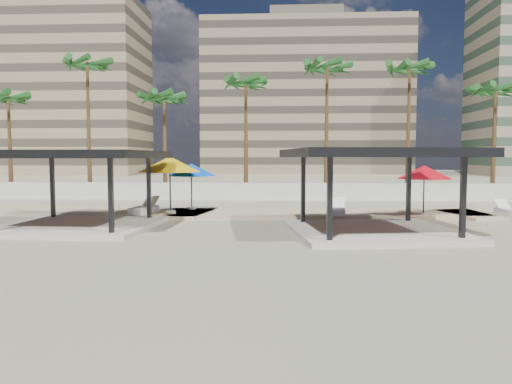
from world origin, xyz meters
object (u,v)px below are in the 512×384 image
lounger_a (144,209)px  lounger_c (509,212)px  pavilion_west (78,182)px  umbrella_c (424,172)px  pavilion_central (375,183)px  lounger_b (338,210)px

lounger_a → lounger_c: lounger_a is taller
pavilion_west → umbrella_c: pavilion_west is taller
pavilion_central → lounger_c: 9.09m
umbrella_c → lounger_c: umbrella_c is taller
lounger_b → lounger_c: 8.18m
pavilion_central → umbrella_c: (3.29, 5.01, 0.28)m
pavilion_central → pavilion_west: 12.19m
pavilion_west → pavilion_central: bearing=-2.3°
lounger_c → umbrella_c: bearing=85.5°
umbrella_c → lounger_b: umbrella_c is taller
pavilion_central → lounger_b: (-0.80, 5.16, -1.61)m
lounger_c → lounger_a: bearing=84.9°
lounger_a → lounger_c: size_ratio=1.14×
umbrella_c → lounger_c: size_ratio=1.46×
pavilion_west → lounger_b: bearing=22.5°
umbrella_c → lounger_a: (-13.81, 0.05, -1.88)m
lounger_b → lounger_c: (8.18, -0.11, -0.01)m
umbrella_c → lounger_b: (-4.09, 0.15, -1.90)m
pavilion_central → pavilion_west: pavilion_central is taller
pavilion_central → lounger_c: pavilion_central is taller
pavilion_west → lounger_b: size_ratio=3.24×
lounger_b → lounger_c: bearing=-84.2°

